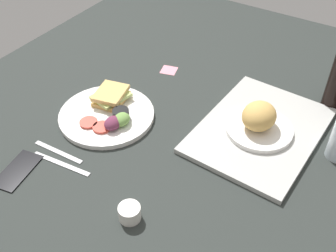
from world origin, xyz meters
The scene contains 9 objects.
ground_plane centered at (0.00, 0.00, -1.50)cm, with size 190.00×150.00×3.00cm, color #282D2B.
serving_tray centered at (-14.42, 25.90, 0.80)cm, with size 45.00×33.00×1.60cm, color #B2B2AD.
bread_plate_near centered at (-13.25, 25.44, 5.11)cm, with size 20.21×20.21×9.23cm.
plate_with_salad centered at (4.30, -17.86, 1.64)cm, with size 30.29×30.29×5.40cm.
espresso_cup centered at (32.33, 10.93, 2.00)cm, with size 5.60×5.60×4.00cm, color silver.
fork centered at (24.94, -20.26, 0.25)cm, with size 17.00×1.40×0.50cm, color #B7B7BC.
knife centered at (27.94, -16.26, 0.25)cm, with size 19.00×1.40×0.50cm, color #B7B7BC.
cell_phone centered at (36.29, -24.68, 0.40)cm, with size 14.40×7.20×0.80cm, color black.
sticky_note centered at (-28.43, -15.72, 0.06)cm, with size 5.60×5.60×0.12cm, color pink.
Camera 1 is at (78.22, 50.92, 83.58)cm, focal length 43.24 mm.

